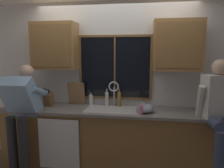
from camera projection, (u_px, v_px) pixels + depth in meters
The scene contains 23 objects.
back_wall at pixel (115, 83), 3.41m from camera, with size 5.76×0.12×2.55m, color silver.
window_glass at pixel (115, 68), 3.31m from camera, with size 1.10×0.02×0.95m, color black.
window_frame_top at pixel (115, 36), 3.22m from camera, with size 1.17×0.02×0.04m, color brown.
window_frame_bottom at pixel (115, 98), 3.37m from camera, with size 1.17×0.02×0.04m, color brown.
window_frame_left at pixel (80, 67), 3.38m from camera, with size 0.04×0.02×0.95m, color brown.
window_frame_right at pixel (151, 68), 3.21m from camera, with size 0.04×0.02×0.95m, color brown.
window_mullion_center at pixel (115, 68), 3.29m from camera, with size 0.02×0.02×0.95m, color brown.
lower_cabinet_run at pixel (112, 139), 3.19m from camera, with size 3.36×0.58×0.88m, color olive.
countertop at pixel (112, 111), 3.10m from camera, with size 3.42×0.62×0.04m, color slate.
dishwasher_front at pixel (59, 144), 2.98m from camera, with size 0.60×0.02×0.74m, color white.
upper_cabinet_left at pixel (55, 46), 3.23m from camera, with size 0.68×0.36×0.72m.
upper_cabinet_right at pixel (177, 46), 2.97m from camera, with size 0.68×0.36×0.72m.
sink at pixel (112, 116), 3.12m from camera, with size 0.80×0.46×0.21m.
faucet at pixel (114, 91), 3.25m from camera, with size 0.18×0.09×0.40m.
person_standing at pixel (21, 109), 2.96m from camera, with size 0.53×0.68×1.59m.
person_sitting_on_counter at pixel (220, 105), 2.62m from camera, with size 0.54×0.65×1.26m.
knife_block at pixel (49, 99), 3.29m from camera, with size 0.12×0.18×0.32m.
cutting_board at pixel (77, 94), 3.38m from camera, with size 0.27×0.02×0.37m, color #997047.
mixing_bowl at pixel (145, 108), 2.95m from camera, with size 0.25×0.25×0.13m, color #8C99A8.
soap_dispenser at pixel (141, 109), 2.85m from camera, with size 0.06×0.07×0.18m.
bottle_green_glass at pixel (119, 99), 3.26m from camera, with size 0.06×0.06×0.30m.
bottle_tall_clear at pixel (107, 99), 3.28m from camera, with size 0.05×0.05×0.29m.
bottle_amber_small at pixel (91, 99), 3.38m from camera, with size 0.06×0.06×0.21m.
Camera 1 is at (0.43, -3.29, 1.76)m, focal length 33.31 mm.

